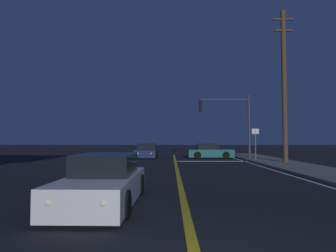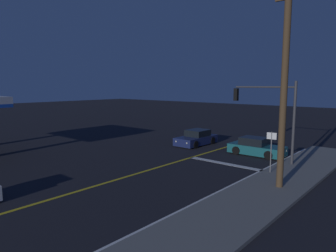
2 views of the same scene
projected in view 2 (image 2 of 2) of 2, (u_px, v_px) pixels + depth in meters
sidewalk_right at (210, 227)px, 11.38m from camera, size 3.20×36.82×0.15m
lane_line_center at (93, 187)px, 16.09m from camera, size 0.20×34.77×0.01m
lane_line_edge_right at (172, 215)px, 12.59m from camera, size 0.16×34.77×0.01m
stop_bar at (225, 164)px, 20.80m from camera, size 5.66×0.50×0.01m
car_lead_oncoming_navy at (196, 138)px, 27.37m from camera, size 2.01×4.23×1.34m
car_following_oncoming_teal at (256, 147)px, 23.37m from camera, size 4.17×1.94×1.34m
traffic_signal_near_right at (270, 108)px, 20.73m from camera, size 4.44×0.28×5.58m
utility_pole_right at (284, 80)px, 14.97m from camera, size 1.50×0.34×10.78m
street_sign_corner at (271, 146)px, 18.04m from camera, size 0.56×0.11×2.59m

